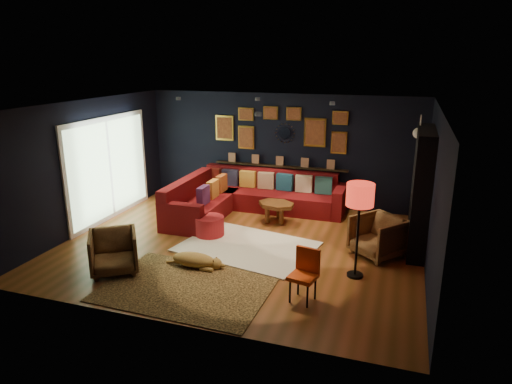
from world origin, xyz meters
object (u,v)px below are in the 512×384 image
(floor_lamp, at_px, (360,199))
(armchair_right, at_px, (378,235))
(pouf, at_px, (210,226))
(orange_chair, at_px, (305,271))
(armchair_left, at_px, (113,250))
(sectional, at_px, (243,198))
(coffee_table, at_px, (276,206))
(gold_stool, at_px, (116,244))
(dog, at_px, (194,257))

(floor_lamp, bearing_deg, armchair_right, 73.80)
(pouf, distance_m, orange_chair, 2.92)
(pouf, bearing_deg, floor_lamp, -15.87)
(pouf, distance_m, armchair_left, 2.09)
(sectional, height_order, coffee_table, sectional)
(armchair_left, bearing_deg, floor_lamp, -19.32)
(armchair_left, xyz_separation_m, gold_stool, (-0.31, 0.48, -0.14))
(pouf, relative_size, armchair_right, 0.72)
(sectional, bearing_deg, armchair_left, -105.69)
(gold_stool, relative_size, orange_chair, 0.62)
(armchair_right, xyz_separation_m, gold_stool, (-4.35, -1.52, -0.16))
(pouf, bearing_deg, armchair_right, 1.96)
(dog, bearing_deg, gold_stool, -177.83)
(gold_stool, bearing_deg, coffee_table, 49.74)
(armchair_left, bearing_deg, sectional, 39.17)
(armchair_right, relative_size, dog, 0.76)
(dog, bearing_deg, armchair_right, 26.05)
(sectional, height_order, gold_stool, sectional)
(sectional, xyz_separation_m, pouf, (-0.12, -1.58, -0.11))
(floor_lamp, height_order, dog, floor_lamp)
(armchair_left, distance_m, dog, 1.30)
(sectional, relative_size, coffee_table, 3.64)
(sectional, xyz_separation_m, armchair_right, (3.06, -1.47, 0.07))
(pouf, relative_size, dog, 0.55)
(gold_stool, height_order, floor_lamp, floor_lamp)
(sectional, distance_m, dog, 2.93)
(armchair_left, height_order, dog, armchair_left)
(orange_chair, bearing_deg, coffee_table, 125.58)
(sectional, relative_size, orange_chair, 4.40)
(coffee_table, bearing_deg, orange_chair, -66.72)
(dog, bearing_deg, orange_chair, -13.38)
(floor_lamp, bearing_deg, armchair_left, -164.18)
(pouf, xyz_separation_m, armchair_left, (-0.86, -1.90, 0.16))
(armchair_left, relative_size, orange_chair, 0.98)
(coffee_table, bearing_deg, armchair_left, -121.53)
(gold_stool, bearing_deg, floor_lamp, 8.18)
(sectional, height_order, orange_chair, sectional)
(pouf, height_order, armchair_right, armchair_right)
(gold_stool, distance_m, orange_chair, 3.49)
(coffee_table, distance_m, gold_stool, 3.38)
(coffee_table, xyz_separation_m, gold_stool, (-2.19, -2.58, -0.12))
(armchair_left, bearing_deg, coffee_table, 23.33)
(gold_stool, distance_m, floor_lamp, 4.25)
(armchair_right, relative_size, floor_lamp, 0.51)
(sectional, relative_size, armchair_left, 4.51)
(coffee_table, height_order, dog, coffee_table)
(armchair_right, bearing_deg, dog, -113.33)
(coffee_table, distance_m, armchair_left, 3.59)
(sectional, xyz_separation_m, coffee_table, (0.90, -0.42, 0.03))
(coffee_table, xyz_separation_m, pouf, (-1.02, -1.17, -0.14))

